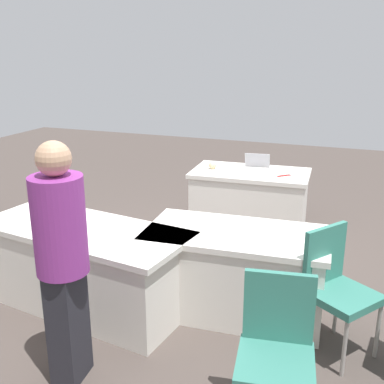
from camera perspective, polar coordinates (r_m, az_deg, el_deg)
name	(u,v)px	position (r m, az deg, el deg)	size (l,w,h in m)	color
ground_plane	(179,277)	(4.79, -1.63, -10.34)	(14.40, 14.40, 0.00)	#4C423D
table_foreground	(249,199)	(5.98, 7.04, -0.86)	(1.49, 0.90, 0.74)	silver
table_mid_right	(236,271)	(4.10, 5.35, -9.63)	(1.59, 0.90, 0.74)	silver
table_back_left	(86,266)	(4.28, -12.88, -8.81)	(1.98, 1.06, 0.74)	silver
chair_tucked_left	(336,283)	(3.66, 17.21, -10.63)	(0.61, 0.61, 0.96)	#9E9993
chair_by_pillar	(276,346)	(2.89, 10.28, -18.06)	(0.50, 0.50, 0.97)	#9E9993
person_attendee_standing	(62,254)	(3.15, -15.60, -7.35)	(0.37, 0.37, 1.68)	#26262D
laptop_silver	(256,168)	(5.90, 7.86, 2.95)	(0.35, 0.33, 0.21)	silver
yarn_ball	(213,165)	(5.94, 2.53, 3.29)	(0.10, 0.10, 0.10)	beige
scissors_red	(284,176)	(5.73, 11.16, 1.98)	(0.18, 0.04, 0.01)	red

